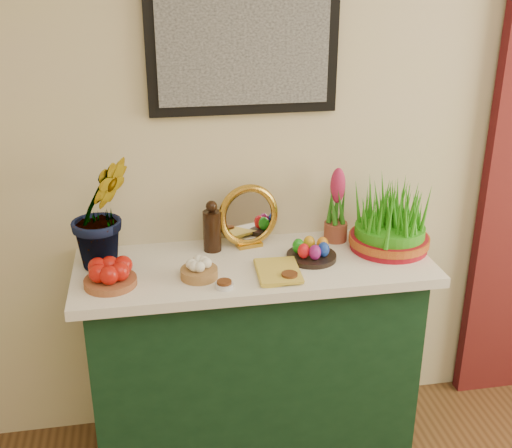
% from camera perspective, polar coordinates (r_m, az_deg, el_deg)
% --- Properties ---
extents(sideboard, '(1.30, 0.45, 0.85)m').
position_cam_1_polar(sideboard, '(2.77, -0.19, -12.02)').
color(sideboard, '#13351D').
rests_on(sideboard, ground).
extents(tablecloth, '(1.40, 0.55, 0.04)m').
position_cam_1_polar(tablecloth, '(2.55, -0.20, -3.74)').
color(tablecloth, silver).
rests_on(tablecloth, sideboard).
extents(hyacinth_green, '(0.37, 0.34, 0.58)m').
position_cam_1_polar(hyacinth_green, '(2.47, -13.69, 2.53)').
color(hyacinth_green, '#297218').
rests_on(hyacinth_green, tablecloth).
extents(apple_bowl, '(0.20, 0.20, 0.10)m').
position_cam_1_polar(apple_bowl, '(2.40, -12.86, -4.45)').
color(apple_bowl, brown).
rests_on(apple_bowl, tablecloth).
extents(garlic_basket, '(0.15, 0.15, 0.08)m').
position_cam_1_polar(garlic_basket, '(2.41, -5.09, -4.08)').
color(garlic_basket, '#A97644').
rests_on(garlic_basket, tablecloth).
extents(vinegar_cruet, '(0.07, 0.07, 0.22)m').
position_cam_1_polar(vinegar_cruet, '(2.60, -3.93, -0.41)').
color(vinegar_cruet, black).
rests_on(vinegar_cruet, tablecloth).
extents(mirror, '(0.27, 0.11, 0.26)m').
position_cam_1_polar(mirror, '(2.63, -0.67, 0.66)').
color(mirror, gold).
rests_on(mirror, tablecloth).
extents(book, '(0.16, 0.22, 0.03)m').
position_cam_1_polar(book, '(2.42, 0.07, -4.29)').
color(book, gold).
rests_on(book, tablecloth).
extents(spice_dish_left, '(0.07, 0.07, 0.03)m').
position_cam_1_polar(spice_dish_left, '(2.34, -2.83, -5.40)').
color(spice_dish_left, silver).
rests_on(spice_dish_left, tablecloth).
extents(spice_dish_right, '(0.08, 0.08, 0.03)m').
position_cam_1_polar(spice_dish_right, '(2.39, 3.00, -4.73)').
color(spice_dish_right, silver).
rests_on(spice_dish_right, tablecloth).
extents(egg_plate, '(0.21, 0.21, 0.08)m').
position_cam_1_polar(egg_plate, '(2.55, 4.97, -2.49)').
color(egg_plate, black).
rests_on(egg_plate, tablecloth).
extents(hyacinth_pink, '(0.10, 0.10, 0.32)m').
position_cam_1_polar(hyacinth_pink, '(2.69, 7.18, 1.38)').
color(hyacinth_pink, brown).
rests_on(hyacinth_pink, tablecloth).
extents(wheatgrass_sabzeh, '(0.33, 0.33, 0.27)m').
position_cam_1_polar(wheatgrass_sabzeh, '(2.66, 11.86, 0.21)').
color(wheatgrass_sabzeh, maroon).
rests_on(wheatgrass_sabzeh, tablecloth).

